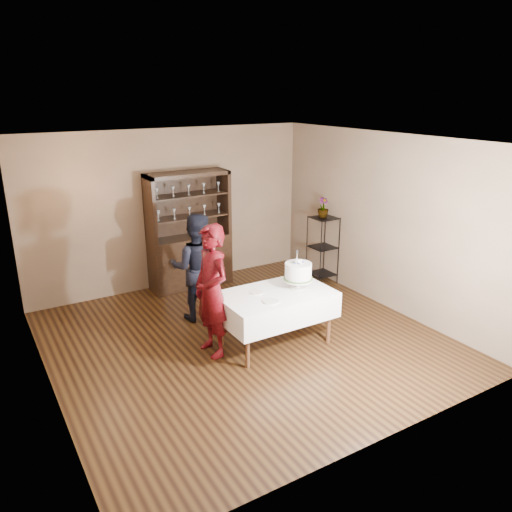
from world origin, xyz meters
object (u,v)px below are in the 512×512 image
object	(u,v)px
man	(196,267)
potted_plant	(323,207)
plant_etagere	(323,247)
cake_table	(276,305)
china_hutch	(190,249)
cake	(298,272)
woman	(212,291)

from	to	relation	value
man	potted_plant	distance (m)	2.60
plant_etagere	cake_table	distance (m)	2.48
china_hutch	man	world-z (taller)	china_hutch
cake_table	potted_plant	xyz separation A→B (m)	(1.97, 1.52, 0.79)
plant_etagere	cake	bearing A→B (deg)	-137.14
man	cake	distance (m)	1.58
woman	cake	distance (m)	1.20
plant_etagere	man	xyz separation A→B (m)	(-2.53, -0.22, 0.16)
plant_etagere	china_hutch	bearing A→B (deg)	153.17
china_hutch	man	distance (m)	1.36
china_hutch	plant_etagere	distance (m)	2.33
cake	man	bearing A→B (deg)	125.12
man	cake_table	bearing A→B (deg)	143.42
cake_table	cake	xyz separation A→B (m)	(0.35, -0.01, 0.40)
cake_table	woman	distance (m)	0.91
woman	potted_plant	world-z (taller)	woman
plant_etagere	woman	world-z (taller)	woman
plant_etagere	cake	world-z (taller)	cake
potted_plant	china_hutch	bearing A→B (deg)	153.67
cake	potted_plant	bearing A→B (deg)	43.50
man	woman	bearing A→B (deg)	105.48
plant_etagere	cake_table	bearing A→B (deg)	-142.83
cake_table	man	world-z (taller)	man
plant_etagere	man	world-z (taller)	man
plant_etagere	cake	size ratio (longest dim) A/B	2.17
cake_table	man	xyz separation A→B (m)	(-0.56, 1.28, 0.24)
cake_table	plant_etagere	bearing A→B (deg)	37.17
china_hutch	cake	bearing A→B (deg)	-79.97
cake_table	woman	size ratio (longest dim) A/B	0.86
china_hutch	man	size ratio (longest dim) A/B	1.23
cake	potted_plant	size ratio (longest dim) A/B	1.61
china_hutch	plant_etagere	xyz separation A→B (m)	(2.08, -1.05, -0.01)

